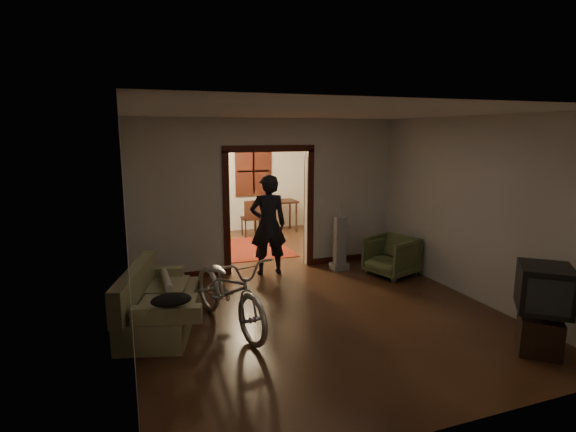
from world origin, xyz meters
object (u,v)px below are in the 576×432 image
locker (182,204)px  desk (276,217)px  bicycle (229,290)px  armchair (391,256)px  person (268,225)px  sofa (161,296)px

locker → desk: locker is taller
bicycle → armchair: bearing=5.9°
armchair → person: size_ratio=0.43×
person → sofa: bearing=44.1°
locker → desk: size_ratio=1.57×
armchair → locker: 5.29m
person → desk: size_ratio=1.69×
sofa → locker: locker is taller
locker → armchair: bearing=-59.4°
locker → desk: bearing=-8.2°
armchair → desk: size_ratio=0.73×
sofa → armchair: sofa is taller
bicycle → person: person is taller
sofa → desk: (3.26, 4.91, -0.01)m
armchair → locker: locker is taller
sofa → bicycle: bearing=-7.5°
person → locker: bearing=-66.4°
locker → sofa: bearing=-106.7°
sofa → person: (2.02, 1.64, 0.50)m
bicycle → armchair: (3.23, 1.14, -0.16)m
armchair → person: person is taller
person → desk: person is taller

